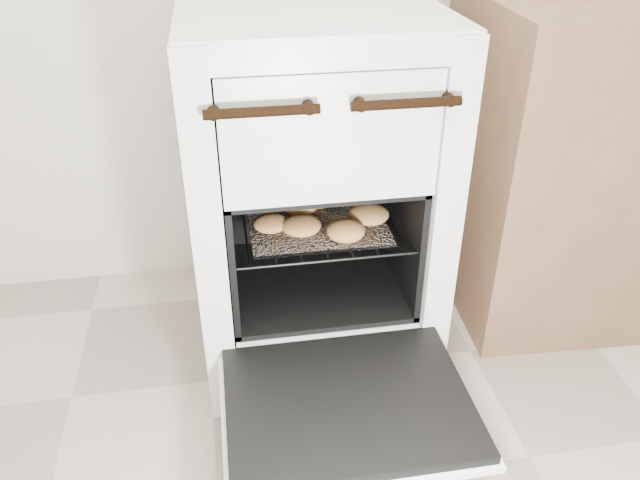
{
  "coord_description": "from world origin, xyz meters",
  "views": [
    {
      "loc": [
        -0.26,
        -0.12,
        1.09
      ],
      "look_at": [
        -0.06,
        1.06,
        0.36
      ],
      "focal_mm": 35.0,
      "sensor_mm": 36.0,
      "label": 1
    }
  ],
  "objects": [
    {
      "name": "oven_rack",
      "position": [
        -0.06,
        1.14,
        0.38
      ],
      "size": [
        0.4,
        0.38,
        0.01
      ],
      "color": "black",
      "rests_on": "stove"
    },
    {
      "name": "oven_door",
      "position": [
        -0.06,
        0.73,
        0.18
      ],
      "size": [
        0.49,
        0.38,
        0.03
      ],
      "color": "black",
      "rests_on": "stove"
    },
    {
      "name": "baked_rolls",
      "position": [
        -0.05,
        1.11,
        0.41
      ],
      "size": [
        0.34,
        0.29,
        0.04
      ],
      "color": "tan",
      "rests_on": "foil_sheet"
    },
    {
      "name": "foil_sheet",
      "position": [
        -0.06,
        1.12,
        0.38
      ],
      "size": [
        0.31,
        0.27,
        0.01
      ],
      "primitive_type": "cube",
      "color": "white",
      "rests_on": "oven_rack"
    },
    {
      "name": "stove",
      "position": [
        -0.06,
        1.2,
        0.41
      ],
      "size": [
        0.55,
        0.61,
        0.84
      ],
      "color": "silver",
      "rests_on": "ground"
    },
    {
      "name": "counter",
      "position": [
        0.78,
        1.26,
        0.41
      ],
      "size": [
        0.86,
        0.59,
        0.83
      ],
      "primitive_type": "cube",
      "rotation": [
        0.0,
        0.0,
        -0.05
      ],
      "color": "brown",
      "rests_on": "ground"
    }
  ]
}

